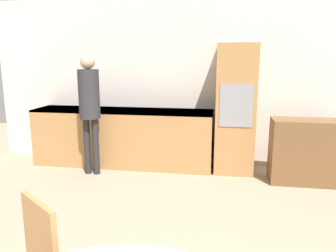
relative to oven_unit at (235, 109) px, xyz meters
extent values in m
cube|color=silver|center=(-0.68, 0.34, 0.36)|extent=(6.57, 0.05, 2.60)
cube|color=#AD7A47|center=(-1.72, -0.01, -0.49)|extent=(2.80, 0.60, 0.89)
cube|color=black|center=(-1.72, -0.01, -0.07)|extent=(2.80, 0.60, 0.03)
cube|color=#AD7A47|center=(0.00, 0.00, 0.00)|extent=(0.56, 0.58, 1.88)
cube|color=gray|center=(0.00, -0.29, 0.09)|extent=(0.45, 0.01, 0.60)
cube|color=brown|center=(1.05, -0.34, -0.50)|extent=(1.14, 0.45, 0.87)
cube|color=#AD7A47|center=(-1.13, -3.38, -0.24)|extent=(0.32, 0.25, 0.47)
cylinder|color=#262628|center=(-2.11, -0.49, -0.52)|extent=(0.09, 0.09, 0.83)
cylinder|color=#262628|center=(-1.98, -0.49, -0.52)|extent=(0.09, 0.09, 0.83)
cylinder|color=#2D2D33|center=(-2.05, -0.49, 0.24)|extent=(0.29, 0.29, 0.69)
sphere|color=tan|center=(-2.05, -0.49, 0.68)|extent=(0.21, 0.21, 0.21)
camera|label=1|loc=(-0.19, -4.85, 0.73)|focal=35.00mm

